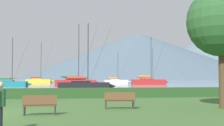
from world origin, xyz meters
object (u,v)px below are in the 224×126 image
(sailboat_slip_9, at_px, (84,85))
(park_bench_under_tree, at_px, (40,104))
(park_bench_near_path, at_px, (120,99))
(sailboat_slip_10, at_px, (76,82))
(sailboat_slip_8, at_px, (116,81))
(sailboat_slip_4, at_px, (10,84))
(person_standing_walker, at_px, (0,103))
(park_tree, at_px, (224,17))
(sailboat_slip_2, at_px, (149,82))
(sailboat_slip_3, at_px, (39,81))
(sailboat_slip_7, at_px, (151,81))

(sailboat_slip_9, relative_size, park_bench_under_tree, 5.82)
(park_bench_near_path, xyz_separation_m, park_bench_under_tree, (-4.25, -2.20, -0.00))
(sailboat_slip_10, bearing_deg, sailboat_slip_8, 58.60)
(sailboat_slip_9, bearing_deg, sailboat_slip_10, 92.04)
(sailboat_slip_4, distance_m, park_bench_near_path, 42.99)
(person_standing_walker, bearing_deg, park_tree, 31.31)
(park_bench_under_tree, bearing_deg, sailboat_slip_8, 76.25)
(sailboat_slip_10, bearing_deg, sailboat_slip_2, 24.31)
(sailboat_slip_9, distance_m, park_bench_under_tree, 27.16)
(sailboat_slip_2, distance_m, park_bench_near_path, 55.65)
(sailboat_slip_2, relative_size, park_bench_near_path, 6.44)
(sailboat_slip_3, relative_size, sailboat_slip_4, 1.37)
(sailboat_slip_3, relative_size, sailboat_slip_9, 1.34)
(sailboat_slip_9, bearing_deg, park_bench_near_path, -88.40)
(sailboat_slip_9, relative_size, sailboat_slip_10, 0.74)
(sailboat_slip_3, relative_size, park_tree, 1.63)
(person_standing_walker, bearing_deg, sailboat_slip_9, 84.60)
(sailboat_slip_9, bearing_deg, park_bench_under_tree, -97.47)
(sailboat_slip_8, bearing_deg, sailboat_slip_9, -105.45)
(park_bench_near_path, xyz_separation_m, person_standing_walker, (-5.18, -6.64, 0.44))
(sailboat_slip_4, bearing_deg, sailboat_slip_7, 46.84)
(person_standing_walker, bearing_deg, park_bench_under_tree, 81.51)
(sailboat_slip_8, relative_size, sailboat_slip_9, 0.95)
(sailboat_slip_4, relative_size, park_tree, 1.19)
(sailboat_slip_10, distance_m, park_bench_under_tree, 46.12)
(sailboat_slip_7, distance_m, sailboat_slip_9, 53.60)
(sailboat_slip_4, xyz_separation_m, person_standing_walker, (7.76, -47.63, 0.35))
(sailboat_slip_7, distance_m, person_standing_walker, 84.37)
(sailboat_slip_3, xyz_separation_m, park_bench_under_tree, (6.17, -78.71, -0.19))
(sailboat_slip_8, height_order, park_bench_under_tree, sailboat_slip_8)
(sailboat_slip_7, bearing_deg, sailboat_slip_9, -120.82)
(park_bench_under_tree, bearing_deg, sailboat_slip_3, 93.55)
(sailboat_slip_9, distance_m, person_standing_walker, 31.69)
(sailboat_slip_2, distance_m, person_standing_walker, 63.61)
(sailboat_slip_7, height_order, sailboat_slip_10, sailboat_slip_10)
(sailboat_slip_2, bearing_deg, sailboat_slip_4, -159.99)
(sailboat_slip_2, xyz_separation_m, sailboat_slip_4, (-29.86, -12.02, -0.14))
(sailboat_slip_8, xyz_separation_m, park_tree, (-5.27, -67.11, 4.68))
(sailboat_slip_9, bearing_deg, person_standing_walker, -97.98)
(sailboat_slip_2, relative_size, park_tree, 1.49)
(sailboat_slip_7, bearing_deg, park_tree, -107.80)
(sailboat_slip_10, height_order, person_standing_walker, sailboat_slip_10)
(sailboat_slip_2, relative_size, sailboat_slip_4, 1.26)
(sailboat_slip_9, bearing_deg, sailboat_slip_4, 128.49)
(sailboat_slip_2, height_order, person_standing_walker, sailboat_slip_2)
(sailboat_slip_10, bearing_deg, sailboat_slip_9, -92.03)
(sailboat_slip_4, distance_m, sailboat_slip_9, 20.61)
(park_bench_near_path, bearing_deg, sailboat_slip_7, 77.73)
(sailboat_slip_7, bearing_deg, sailboat_slip_4, -143.39)
(sailboat_slip_2, relative_size, sailboat_slip_8, 1.30)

